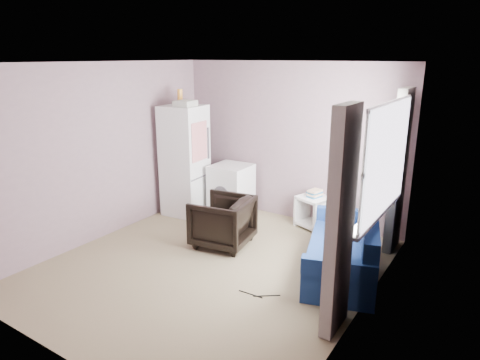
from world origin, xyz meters
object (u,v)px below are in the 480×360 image
object	(u,v)px
fridge	(185,160)
washing_machine	(231,189)
armchair	(223,219)
side_table	(314,209)
sofa	(346,252)

from	to	relation	value
fridge	washing_machine	world-z (taller)	fridge
armchair	side_table	size ratio (longest dim) A/B	1.27
armchair	washing_machine	world-z (taller)	washing_machine
washing_machine	side_table	size ratio (longest dim) A/B	1.40
armchair	washing_machine	bearing A→B (deg)	-160.85
side_table	sofa	world-z (taller)	sofa
side_table	washing_machine	bearing A→B (deg)	-170.25
fridge	washing_machine	bearing A→B (deg)	22.80
washing_machine	side_table	distance (m)	1.42
fridge	side_table	xyz separation A→B (m)	(2.06, 0.60, -0.64)
washing_machine	sofa	world-z (taller)	washing_machine
fridge	sofa	bearing A→B (deg)	-16.15
armchair	side_table	distance (m)	1.54
side_table	sofa	xyz separation A→B (m)	(0.93, -1.17, -0.00)
side_table	fridge	bearing A→B (deg)	-163.75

